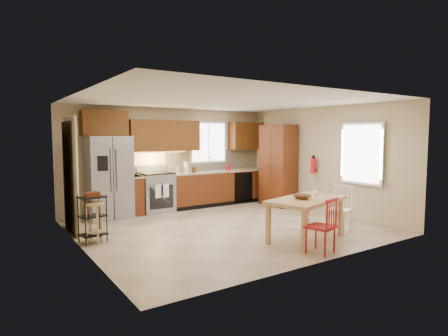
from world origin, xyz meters
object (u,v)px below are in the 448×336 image
Objects in this scene: soap_bottle at (228,167)px; chair_white at (340,209)px; refrigerator at (108,177)px; table_bowl at (302,199)px; dining_table at (306,220)px; fire_extinguisher at (313,166)px; bar_stool at (94,223)px; pantry at (278,166)px; utility_cart at (93,219)px; table_jar at (315,195)px; chair_red at (321,226)px; range_stove at (156,193)px.

chair_white is (0.12, -3.60, -0.56)m from soap_bottle.
table_bowl is (2.26, -3.67, -0.18)m from refrigerator.
dining_table is at bearing 0.00° from table_bowl.
fire_extinguisher reaches higher than bar_stool.
utility_cart is at bearing -170.48° from pantry.
utility_cart is at bearing 147.88° from table_bowl.
fire_extinguisher reaches higher than table_jar.
chair_white is (-0.83, -2.70, -0.61)m from pantry.
chair_red is 1.05× the size of utility_cart.
refrigerator reaches higher than table_bowl.
pantry is at bearing 42.67° from chair_red.
range_stove is 2.10m from soap_bottle.
table_bowl is at bearing -167.47° from table_jar.
chair_white is at bearing -107.11° from pantry.
pantry is at bearing -32.35° from chair_white.
bar_stool is at bearing -169.56° from pantry.
range_stove is 2.66m from utility_cart.
fire_extinguisher is 2.05m from chair_white.
table_bowl is at bearing -58.41° from refrigerator.
bar_stool is at bearing -135.85° from range_stove.
soap_bottle is 3.60m from table_jar.
table_bowl is 0.36× the size of utility_cart.
fire_extinguisher is at bearing -32.62° from range_stove.
dining_table is 0.95m from chair_white.
table_jar is 3.94m from utility_cart.
soap_bottle is 0.23× the size of utility_cart.
bar_stool is (-0.80, -1.83, -0.55)m from refrigerator.
table_jar is at bearing -98.10° from soap_bottle.
bar_stool is (-4.93, -0.91, -0.69)m from pantry.
table_jar is 3.91m from bar_stool.
fire_extinguisher is at bearing 25.35° from dining_table.
bar_stool is 0.10m from utility_cart.
bar_stool is (-3.47, 1.75, -0.41)m from table_jar.
refrigerator reaches higher than bar_stool.
refrigerator is 9.53× the size of soap_bottle.
fire_extinguisher reaches higher than range_stove.
table_jar reaches higher than table_bowl.
dining_table is 1.70× the size of chair_white.
utility_cart is (-5.13, 0.22, -0.69)m from fire_extinguisher.
table_bowl is at bearing -140.71° from fire_extinguisher.
refrigerator is 15.12× the size of table_jar.
chair_red is at bearing 103.07° from chair_white.
refrigerator is at bearing 99.60° from chair_red.
pantry reaches higher than dining_table.
table_jar is at bearing 70.86° from chair_white.
range_stove reaches higher than dining_table.
chair_white reaches higher than dining_table.
pantry is 5.04m from utility_cart.
dining_table is at bearing -17.52° from bar_stool.
soap_bottle is at bearing 12.93° from utility_cart.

